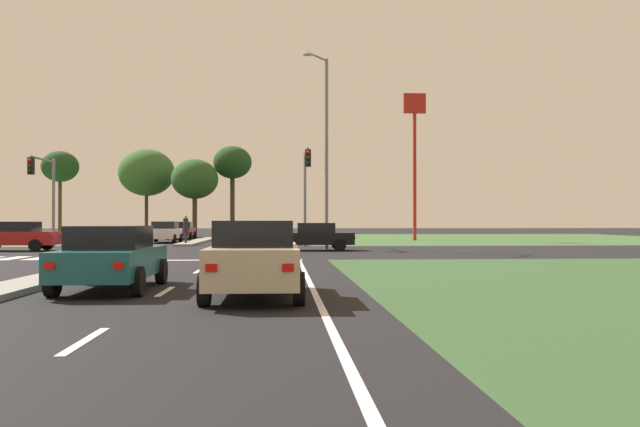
{
  "coord_description": "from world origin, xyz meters",
  "views": [
    {
      "loc": [
        6.1,
        -3.4,
        1.61
      ],
      "look_at": [
        7.93,
        26.74,
        1.93
      ],
      "focal_mm": 36.41,
      "sensor_mm": 36.0,
      "label": 1
    }
  ],
  "objects_px": {
    "car_red_third": "(15,236)",
    "car_teal_fourth": "(112,257)",
    "treeline_third": "(147,173)",
    "treeline_fourth": "(195,179)",
    "car_beige_second": "(255,258)",
    "treeline_second": "(60,167)",
    "car_maroon_sixth": "(182,230)",
    "fastfood_pole_sign": "(415,133)",
    "traffic_signal_far_right": "(306,180)",
    "street_lamp_second": "(325,144)",
    "car_white_fifth": "(165,232)",
    "treeline_fifth": "(232,164)",
    "traffic_signal_far_left": "(45,185)",
    "pedestrian_at_median": "(186,226)",
    "car_black_near": "(314,236)"
  },
  "relations": [
    {
      "from": "treeline_second",
      "to": "street_lamp_second",
      "type": "bearing_deg",
      "value": -51.2
    },
    {
      "from": "car_beige_second",
      "to": "traffic_signal_far_left",
      "type": "xyz_separation_m",
      "value": [
        -13.16,
        25.04,
        2.85
      ]
    },
    {
      "from": "car_beige_second",
      "to": "traffic_signal_far_right",
      "type": "xyz_separation_m",
      "value": [
        2.04,
        24.7,
        3.19
      ]
    },
    {
      "from": "car_white_fifth",
      "to": "pedestrian_at_median",
      "type": "height_order",
      "value": "pedestrian_at_median"
    },
    {
      "from": "car_maroon_sixth",
      "to": "treeline_fourth",
      "type": "xyz_separation_m",
      "value": [
        0.38,
        5.43,
        4.68
      ]
    },
    {
      "from": "fastfood_pole_sign",
      "to": "pedestrian_at_median",
      "type": "bearing_deg",
      "value": -152.88
    },
    {
      "from": "traffic_signal_far_left",
      "to": "treeline_fifth",
      "type": "relative_size",
      "value": 0.6
    },
    {
      "from": "pedestrian_at_median",
      "to": "treeline_third",
      "type": "bearing_deg",
      "value": 146.59
    },
    {
      "from": "car_beige_second",
      "to": "car_teal_fourth",
      "type": "relative_size",
      "value": 1.01
    },
    {
      "from": "car_white_fifth",
      "to": "treeline_fourth",
      "type": "xyz_separation_m",
      "value": [
        0.34,
        13.66,
        4.66
      ]
    },
    {
      "from": "pedestrian_at_median",
      "to": "treeline_fifth",
      "type": "xyz_separation_m",
      "value": [
        1.5,
        20.9,
        5.94
      ]
    },
    {
      "from": "pedestrian_at_median",
      "to": "treeline_fourth",
      "type": "height_order",
      "value": "treeline_fourth"
    },
    {
      "from": "traffic_signal_far_right",
      "to": "street_lamp_second",
      "type": "distance_m",
      "value": 3.21
    },
    {
      "from": "car_maroon_sixth",
      "to": "car_black_near",
      "type": "bearing_deg",
      "value": 115.87
    },
    {
      "from": "car_maroon_sixth",
      "to": "treeline_fifth",
      "type": "distance_m",
      "value": 11.07
    },
    {
      "from": "treeline_third",
      "to": "treeline_second",
      "type": "bearing_deg",
      "value": 166.38
    },
    {
      "from": "car_beige_second",
      "to": "treeline_second",
      "type": "bearing_deg",
      "value": 112.21
    },
    {
      "from": "car_black_near",
      "to": "car_beige_second",
      "type": "bearing_deg",
      "value": 173.77
    },
    {
      "from": "car_teal_fourth",
      "to": "street_lamp_second",
      "type": "relative_size",
      "value": 0.41
    },
    {
      "from": "car_beige_second",
      "to": "car_teal_fourth",
      "type": "height_order",
      "value": "car_beige_second"
    },
    {
      "from": "car_red_third",
      "to": "car_teal_fourth",
      "type": "xyz_separation_m",
      "value": [
        10.12,
        -19.92,
        -0.03
      ]
    },
    {
      "from": "car_maroon_sixth",
      "to": "traffic_signal_far_right",
      "type": "bearing_deg",
      "value": 119.65
    },
    {
      "from": "treeline_second",
      "to": "treeline_third",
      "type": "xyz_separation_m",
      "value": [
        8.99,
        -2.18,
        -0.66
      ]
    },
    {
      "from": "car_teal_fourth",
      "to": "treeline_fifth",
      "type": "distance_m",
      "value": 49.1
    },
    {
      "from": "car_beige_second",
      "to": "car_red_third",
      "type": "relative_size",
      "value": 0.99
    },
    {
      "from": "car_white_fifth",
      "to": "traffic_signal_far_right",
      "type": "relative_size",
      "value": 0.78
    },
    {
      "from": "car_teal_fourth",
      "to": "treeline_fourth",
      "type": "xyz_separation_m",
      "value": [
        -4.12,
        45.86,
        4.68
      ]
    },
    {
      "from": "treeline_fifth",
      "to": "car_red_third",
      "type": "bearing_deg",
      "value": -107.89
    },
    {
      "from": "car_maroon_sixth",
      "to": "car_red_third",
      "type": "bearing_deg",
      "value": 74.69
    },
    {
      "from": "traffic_signal_far_right",
      "to": "car_red_third",
      "type": "bearing_deg",
      "value": -168.58
    },
    {
      "from": "treeline_second",
      "to": "pedestrian_at_median",
      "type": "bearing_deg",
      "value": -55.83
    },
    {
      "from": "treeline_fourth",
      "to": "treeline_third",
      "type": "bearing_deg",
      "value": 148.59
    },
    {
      "from": "treeline_second",
      "to": "car_beige_second",
      "type": "bearing_deg",
      "value": -67.79
    },
    {
      "from": "treeline_third",
      "to": "treeline_fourth",
      "type": "relative_size",
      "value": 1.17
    },
    {
      "from": "treeline_second",
      "to": "treeline_fourth",
      "type": "bearing_deg",
      "value": -20.58
    },
    {
      "from": "car_beige_second",
      "to": "car_maroon_sixth",
      "type": "distance_m",
      "value": 42.8
    },
    {
      "from": "car_red_third",
      "to": "fastfood_pole_sign",
      "type": "xyz_separation_m",
      "value": [
        24.81,
        16.56,
        7.85
      ]
    },
    {
      "from": "car_white_fifth",
      "to": "treeline_second",
      "type": "height_order",
      "value": "treeline_second"
    },
    {
      "from": "traffic_signal_far_right",
      "to": "treeline_fifth",
      "type": "relative_size",
      "value": 0.65
    },
    {
      "from": "treeline_third",
      "to": "car_maroon_sixth",
      "type": "bearing_deg",
      "value": -61.14
    },
    {
      "from": "fastfood_pole_sign",
      "to": "car_teal_fourth",
      "type": "bearing_deg",
      "value": -111.93
    },
    {
      "from": "traffic_signal_far_right",
      "to": "treeline_fifth",
      "type": "bearing_deg",
      "value": 103.67
    },
    {
      "from": "treeline_third",
      "to": "treeline_fifth",
      "type": "bearing_deg",
      "value": -2.08
    },
    {
      "from": "street_lamp_second",
      "to": "fastfood_pole_sign",
      "type": "xyz_separation_m",
      "value": [
        8.35,
        15.86,
        2.76
      ]
    },
    {
      "from": "fastfood_pole_sign",
      "to": "treeline_third",
      "type": "height_order",
      "value": "fastfood_pole_sign"
    },
    {
      "from": "car_teal_fourth",
      "to": "treeline_second",
      "type": "distance_m",
      "value": 54.64
    },
    {
      "from": "car_maroon_sixth",
      "to": "traffic_signal_far_left",
      "type": "bearing_deg",
      "value": 72.69
    },
    {
      "from": "car_white_fifth",
      "to": "treeline_third",
      "type": "distance_m",
      "value": 18.27
    },
    {
      "from": "car_red_third",
      "to": "treeline_fourth",
      "type": "bearing_deg",
      "value": -13.01
    },
    {
      "from": "car_black_near",
      "to": "fastfood_pole_sign",
      "type": "bearing_deg",
      "value": -27.98
    }
  ]
}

